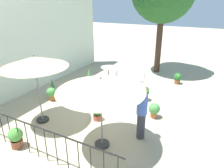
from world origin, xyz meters
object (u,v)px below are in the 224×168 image
(cafe_table_0, at_px, (109,71))
(potted_plant_2, at_px, (145,93))
(patio_umbrella_0, at_px, (101,85))
(patio_chair_2, at_px, (82,91))
(potted_plant_3, at_px, (53,88))
(potted_plant_0, at_px, (178,78))
(potted_plant_4, at_px, (89,77))
(potted_plant_5, at_px, (51,93))
(standing_person, at_px, (142,112))
(patio_umbrella_1, at_px, (34,62))
(patio_chair_1, at_px, (114,78))
(potted_plant_1, at_px, (16,137))
(patio_chair_3, at_px, (114,89))
(potted_plant_7, at_px, (154,110))
(potted_plant_8, at_px, (97,113))
(patio_chair_0, at_px, (140,79))
(potted_plant_6, at_px, (116,100))

(cafe_table_0, bearing_deg, potted_plant_2, -117.97)
(patio_umbrella_0, xyz_separation_m, patio_chair_2, (2.06, 2.16, -1.40))
(patio_chair_2, distance_m, potted_plant_2, 2.69)
(cafe_table_0, height_order, potted_plant_3, potted_plant_3)
(potted_plant_0, bearing_deg, potted_plant_4, 120.06)
(potted_plant_5, distance_m, standing_person, 4.42)
(standing_person, bearing_deg, patio_chair_2, 69.19)
(patio_umbrella_1, bearing_deg, patio_chair_1, -13.27)
(potted_plant_0, distance_m, potted_plant_1, 7.99)
(potted_plant_0, bearing_deg, cafe_table_0, 111.29)
(potted_plant_3, bearing_deg, potted_plant_0, -48.09)
(patio_umbrella_0, distance_m, standing_person, 1.62)
(potted_plant_4, bearing_deg, patio_umbrella_0, -142.20)
(cafe_table_0, xyz_separation_m, potted_plant_0, (1.31, -3.36, -0.23))
(patio_chair_1, relative_size, potted_plant_0, 1.67)
(potted_plant_2, relative_size, potted_plant_5, 0.99)
(patio_chair_3, height_order, potted_plant_7, patio_chair_3)
(patio_chair_3, xyz_separation_m, potted_plant_4, (0.95, 1.87, -0.06))
(patio_umbrella_1, relative_size, cafe_table_0, 2.98)
(potted_plant_3, relative_size, potted_plant_5, 1.44)
(potted_plant_4, bearing_deg, potted_plant_8, -142.00)
(patio_chair_0, height_order, potted_plant_5, patio_chair_0)
(potted_plant_5, height_order, standing_person, standing_person)
(potted_plant_6, bearing_deg, potted_plant_7, -92.66)
(patio_chair_2, bearing_deg, potted_plant_3, 94.36)
(patio_chair_3, bearing_deg, potted_plant_2, -63.88)
(potted_plant_4, bearing_deg, potted_plant_5, 167.88)
(patio_chair_0, xyz_separation_m, potted_plant_7, (-2.28, -1.41, -0.21))
(potted_plant_6, bearing_deg, patio_chair_2, 102.12)
(potted_plant_4, height_order, potted_plant_5, potted_plant_4)
(potted_plant_3, height_order, potted_plant_6, potted_plant_3)
(patio_umbrella_1, xyz_separation_m, potted_plant_4, (3.64, 0.38, -1.73))
(patio_chair_0, relative_size, potted_plant_5, 1.54)
(potted_plant_0, bearing_deg, patio_chair_3, 147.24)
(potted_plant_0, bearing_deg, potted_plant_6, 155.48)
(potted_plant_7, bearing_deg, potted_plant_6, 87.34)
(patio_chair_2, xyz_separation_m, potted_plant_7, (0.23, -3.05, -0.23))
(potted_plant_2, height_order, potted_plant_6, potted_plant_6)
(patio_umbrella_0, relative_size, patio_chair_1, 2.52)
(patio_chair_3, xyz_separation_m, potted_plant_0, (3.23, -2.08, -0.19))
(patio_umbrella_0, bearing_deg, potted_plant_2, -1.83)
(patio_chair_3, distance_m, potted_plant_1, 4.25)
(patio_chair_0, distance_m, potted_plant_5, 4.17)
(cafe_table_0, height_order, patio_chair_3, patio_chair_3)
(patio_umbrella_0, relative_size, potted_plant_7, 4.27)
(patio_umbrella_1, bearing_deg, potted_plant_6, -40.57)
(patio_chair_3, relative_size, potted_plant_6, 1.46)
(cafe_table_0, relative_size, patio_chair_0, 0.91)
(potted_plant_1, height_order, potted_plant_3, potted_plant_3)
(potted_plant_2, xyz_separation_m, potted_plant_5, (-1.88, 3.56, -0.00))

